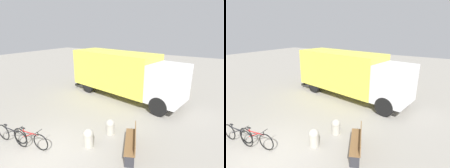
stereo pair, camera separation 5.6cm
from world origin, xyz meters
TOP-DOWN VIEW (x-y plane):
  - ground_plane at (0.00, 0.00)m, footprint 60.00×60.00m
  - delivery_truck at (-0.46, 6.99)m, footprint 8.48×3.52m
  - park_bench at (2.75, 1.98)m, footprint 1.09×1.76m
  - bicycle_near at (-1.74, -0.20)m, footprint 1.82×0.44m
  - bicycle_middle at (-0.88, 0.06)m, footprint 1.80×0.48m
  - bollard_near_bench at (1.09, 1.37)m, footprint 0.42×0.42m
  - bollard_far_bench at (1.34, 2.59)m, footprint 0.41×0.41m

SIDE VIEW (x-z plane):
  - ground_plane at x=0.00m, z-range 0.00..0.00m
  - bollard_far_bench at x=1.34m, z-range 0.02..0.73m
  - bicycle_near at x=-1.74m, z-range -0.02..0.79m
  - bicycle_middle at x=-0.88m, z-range -0.02..0.79m
  - bollard_near_bench at x=1.09m, z-range 0.02..0.79m
  - park_bench at x=2.75m, z-range 0.05..0.94m
  - delivery_truck at x=-0.46m, z-range 0.20..3.30m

